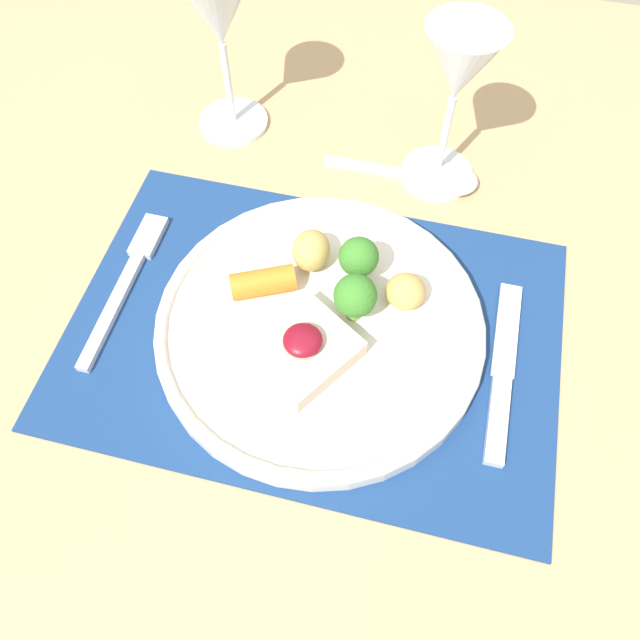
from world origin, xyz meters
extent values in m
plane|color=gray|center=(0.00, 0.00, 0.00)|extent=(8.00, 8.00, 0.00)
cube|color=tan|center=(0.00, 0.00, 0.75)|extent=(1.56, 1.20, 0.03)
cylinder|color=tan|center=(-0.71, 0.53, 0.37)|extent=(0.06, 0.06, 0.73)
cube|color=navy|center=(0.00, 0.00, 0.76)|extent=(0.44, 0.31, 0.00)
cylinder|color=silver|center=(0.01, 0.00, 0.77)|extent=(0.30, 0.30, 0.02)
torus|color=silver|center=(0.01, 0.00, 0.78)|extent=(0.30, 0.30, 0.01)
cube|color=beige|center=(0.00, -0.04, 0.79)|extent=(0.11, 0.11, 0.02)
ellipsoid|color=maroon|center=(0.00, -0.04, 0.81)|extent=(0.03, 0.03, 0.01)
cylinder|color=#84B256|center=(0.03, 0.01, 0.79)|extent=(0.01, 0.01, 0.02)
sphere|color=#387A28|center=(0.03, 0.01, 0.81)|extent=(0.04, 0.04, 0.04)
cylinder|color=#84B256|center=(0.03, 0.06, 0.79)|extent=(0.01, 0.01, 0.02)
sphere|color=#387A28|center=(0.03, 0.06, 0.81)|extent=(0.04, 0.04, 0.04)
cylinder|color=orange|center=(-0.05, 0.02, 0.79)|extent=(0.06, 0.05, 0.02)
ellipsoid|color=tan|center=(-0.02, 0.06, 0.80)|extent=(0.04, 0.05, 0.03)
ellipsoid|color=tan|center=(0.07, 0.04, 0.80)|extent=(0.04, 0.04, 0.03)
cube|color=silver|center=(-0.19, -0.03, 0.77)|extent=(0.01, 0.13, 0.01)
cube|color=silver|center=(-0.19, 0.06, 0.77)|extent=(0.02, 0.05, 0.01)
cube|color=silver|center=(0.17, -0.05, 0.77)|extent=(0.02, 0.08, 0.01)
cube|color=silver|center=(0.17, 0.04, 0.77)|extent=(0.02, 0.10, 0.00)
cube|color=silver|center=(0.02, 0.21, 0.77)|extent=(0.12, 0.01, 0.01)
ellipsoid|color=silver|center=(0.10, 0.21, 0.77)|extent=(0.06, 0.05, 0.02)
cylinder|color=white|center=(0.08, 0.22, 0.76)|extent=(0.08, 0.08, 0.01)
cylinder|color=white|center=(0.08, 0.22, 0.82)|extent=(0.01, 0.01, 0.10)
cone|color=white|center=(0.08, 0.22, 0.90)|extent=(0.07, 0.07, 0.07)
cylinder|color=white|center=(-0.16, 0.25, 0.76)|extent=(0.08, 0.08, 0.01)
cylinder|color=white|center=(-0.16, 0.25, 0.82)|extent=(0.01, 0.01, 0.10)
cone|color=white|center=(-0.16, 0.25, 0.90)|extent=(0.07, 0.07, 0.07)
camera|label=1|loc=(0.07, -0.28, 1.26)|focal=35.00mm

